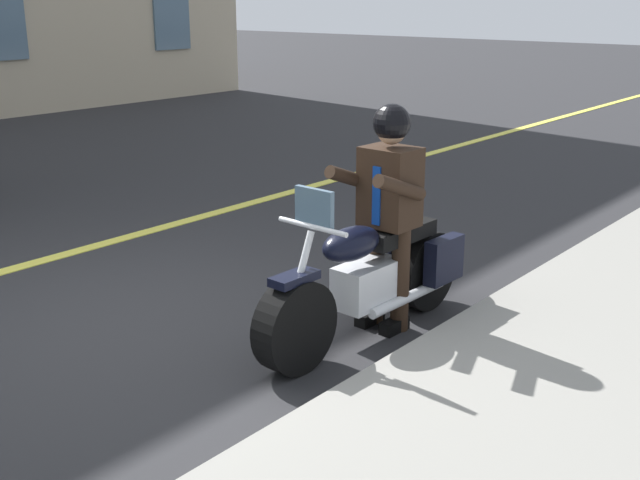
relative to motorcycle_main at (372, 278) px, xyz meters
name	(u,v)px	position (x,y,z in m)	size (l,w,h in m)	color
ground_plane	(140,325)	(1.04, -1.50, -0.45)	(80.00, 80.00, 0.00)	#28282B
lane_center_stripe	(6,271)	(1.04, -3.50, -0.45)	(60.00, 0.16, 0.01)	#E5DB4C
motorcycle_main	(372,278)	(0.00, 0.00, 0.00)	(2.22, 0.63, 1.26)	black
rider_main	(389,198)	(-0.19, 0.00, 0.58)	(0.63, 0.56, 1.74)	black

